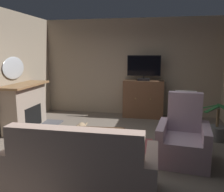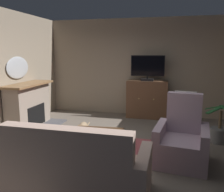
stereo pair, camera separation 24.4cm
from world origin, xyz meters
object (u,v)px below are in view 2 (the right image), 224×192
(tv_cabinet, at_px, (147,100))
(armchair_facing_sofa, at_px, (182,142))
(coffee_table, at_px, (98,133))
(cat, at_px, (83,126))
(fireplace, at_px, (29,107))
(wall_mirror_oval, at_px, (18,68))
(television, at_px, (148,67))
(sofa_floral, at_px, (74,170))
(potted_plant_tall_palm_by_window, at_px, (219,133))
(tv_remote, at_px, (91,129))

(tv_cabinet, bearing_deg, armchair_facing_sofa, -72.35)
(coffee_table, relative_size, cat, 1.41)
(fireplace, height_order, cat, fireplace)
(wall_mirror_oval, bearing_deg, coffee_table, -23.37)
(television, height_order, sofa_floral, television)
(wall_mirror_oval, xyz_separation_m, tv_cabinet, (3.00, 1.64, -0.99))
(television, xyz_separation_m, cat, (-1.39, -1.49, -1.36))
(wall_mirror_oval, xyz_separation_m, potted_plant_tall_palm_by_window, (4.68, 0.06, -1.30))
(fireplace, bearing_deg, tv_cabinet, 30.81)
(tv_cabinet, bearing_deg, tv_remote, -106.64)
(wall_mirror_oval, height_order, potted_plant_tall_palm_by_window, wall_mirror_oval)
(armchair_facing_sofa, xyz_separation_m, cat, (-2.25, 1.16, -0.26))
(tv_cabinet, distance_m, tv_remote, 2.76)
(tv_cabinet, distance_m, armchair_facing_sofa, 2.85)
(fireplace, xyz_separation_m, wall_mirror_oval, (-0.25, 0.00, 0.97))
(fireplace, relative_size, tv_cabinet, 1.33)
(coffee_table, xyz_separation_m, potted_plant_tall_palm_by_window, (2.32, 1.08, -0.17))
(coffee_table, relative_size, potted_plant_tall_palm_by_window, 1.15)
(tv_cabinet, distance_m, television, 0.94)
(tv_remote, height_order, potted_plant_tall_palm_by_window, potted_plant_tall_palm_by_window)
(wall_mirror_oval, relative_size, tv_remote, 5.06)
(fireplace, height_order, potted_plant_tall_palm_by_window, fireplace)
(wall_mirror_oval, xyz_separation_m, coffee_table, (2.36, -1.02, -1.13))
(sofa_floral, height_order, armchair_facing_sofa, armchair_facing_sofa)
(television, xyz_separation_m, sofa_floral, (-0.56, -3.99, -1.12))
(coffee_table, bearing_deg, tv_remote, 174.02)
(coffee_table, bearing_deg, tv_cabinet, 76.42)
(coffee_table, relative_size, sofa_floral, 0.49)
(fireplace, distance_m, coffee_table, 2.35)
(tv_cabinet, bearing_deg, cat, -132.01)
(tv_remote, bearing_deg, cat, -168.44)
(tv_cabinet, height_order, potted_plant_tall_palm_by_window, tv_cabinet)
(wall_mirror_oval, distance_m, coffee_table, 2.81)
(cat, bearing_deg, tv_cabinet, 47.99)
(television, bearing_deg, potted_plant_tall_palm_by_window, -42.24)
(wall_mirror_oval, height_order, tv_remote, wall_mirror_oval)
(tv_cabinet, distance_m, sofa_floral, 4.08)
(tv_cabinet, height_order, television, television)
(sofa_floral, bearing_deg, potted_plant_tall_palm_by_window, 47.70)
(fireplace, relative_size, sofa_floral, 0.78)
(television, relative_size, potted_plant_tall_palm_by_window, 1.12)
(coffee_table, bearing_deg, fireplace, 154.22)
(tv_remote, bearing_deg, tv_cabinet, 146.26)
(wall_mirror_oval, height_order, coffee_table, wall_mirror_oval)
(wall_mirror_oval, height_order, television, television)
(fireplace, xyz_separation_m, potted_plant_tall_palm_by_window, (4.43, 0.06, -0.33))
(wall_mirror_oval, height_order, sofa_floral, wall_mirror_oval)
(television, distance_m, tv_remote, 2.90)
(tv_cabinet, xyz_separation_m, television, (0.00, -0.05, 0.94))
(wall_mirror_oval, xyz_separation_m, television, (3.00, 1.59, -0.05))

